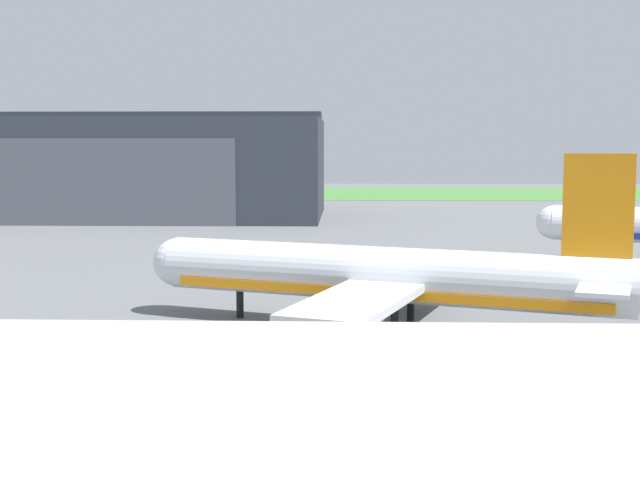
# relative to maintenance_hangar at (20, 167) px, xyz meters

# --- Properties ---
(grass_field_strip) EXTENTS (440.00, 56.00, 0.08)m
(grass_field_strip) POSITION_rel_maintenance_hangar_xyz_m (32.18, 71.94, -8.89)
(grass_field_strip) COLOR #48833B
(grass_field_strip) RESTS_ON ground_plane
(maintenance_hangar) EXTENTS (109.65, 35.66, 18.77)m
(maintenance_hangar) POSITION_rel_maintenance_hangar_xyz_m (0.00, 0.00, 0.00)
(maintenance_hangar) COLOR #2D333D
(maintenance_hangar) RESTS_ON ground_plane
(airliner_near_right) EXTENTS (35.23, 30.06, 12.59)m
(airliner_near_right) POSITION_rel_maintenance_hangar_xyz_m (62.08, -92.35, -5.09)
(airliner_near_right) COLOR silver
(airliner_near_right) RESTS_ON ground_plane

